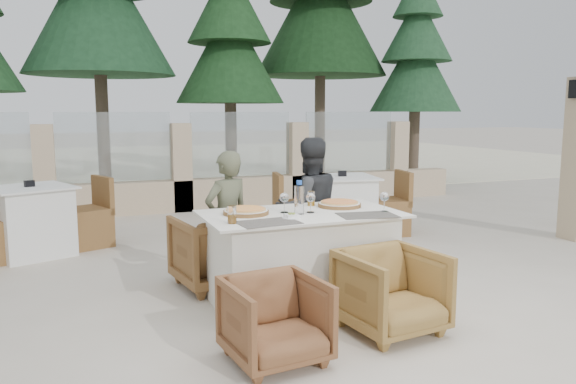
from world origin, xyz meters
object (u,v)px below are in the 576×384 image
object	(u,v)px
wine_glass_near	(311,202)
olive_dish	(292,215)
bg_table_b	(342,206)
armchair_far_right	(319,251)
diner_right	(309,208)
armchair_far_left	(216,251)
wine_glass_centre	(284,202)
beer_glass_left	(232,215)
armchair_near_right	(391,292)
bg_table_a	(32,221)
pizza_left	(246,211)
water_bottle	(299,197)
armchair_near_left	(275,320)
wine_glass_corner	(384,201)
dining_table	(301,259)
diner_left	(227,221)
beer_glass_right	(311,198)
pizza_right	(339,204)

from	to	relation	value
wine_glass_near	olive_dish	size ratio (longest dim) A/B	1.67
olive_dish	bg_table_b	distance (m)	2.92
armchair_far_right	bg_table_b	bearing A→B (deg)	-105.10
armchair_far_right	diner_right	world-z (taller)	diner_right
armchair_far_left	wine_glass_centre	bearing A→B (deg)	111.67
beer_glass_left	olive_dish	xyz separation A→B (m)	(0.48, 0.02, -0.04)
armchair_near_right	bg_table_a	distance (m)	4.19
armchair_far_left	bg_table_b	size ratio (longest dim) A/B	0.44
wine_glass_near	beer_glass_left	world-z (taller)	wine_glass_near
bg_table_b	wine_glass_near	bearing A→B (deg)	-112.04
pizza_left	armchair_near_right	bearing A→B (deg)	-47.73
wine_glass_centre	armchair_far_right	distance (m)	0.99
diner_right	bg_table_b	size ratio (longest dim) A/B	0.82
water_bottle	wine_glass_centre	bearing A→B (deg)	134.98
armchair_far_right	armchair_near_left	bearing A→B (deg)	74.70
olive_dish	armchair_near_right	world-z (taller)	olive_dish
wine_glass_corner	bg_table_b	size ratio (longest dim) A/B	0.11
bg_table_b	armchair_far_right	bearing A→B (deg)	-112.70
wine_glass_centre	armchair_near_right	size ratio (longest dim) A/B	0.28
dining_table	armchair_far_right	bearing A→B (deg)	53.51
wine_glass_centre	beer_glass_left	distance (m)	0.58
diner_left	pizza_left	bearing A→B (deg)	71.20
diner_right	bg_table_b	bearing A→B (deg)	-126.14
olive_dish	armchair_near_right	size ratio (longest dim) A/B	0.17
armchair_far_right	bg_table_a	distance (m)	3.25
beer_glass_right	diner_left	distance (m)	0.78
dining_table	wine_glass_centre	size ratio (longest dim) A/B	8.70
armchair_far_left	bg_table_b	xyz separation A→B (m)	(2.01, 1.45, 0.06)
pizza_left	diner_left	size ratio (longest dim) A/B	0.29
dining_table	diner_left	bearing A→B (deg)	126.08
pizza_right	bg_table_b	xyz separation A→B (m)	(1.07, 2.04, -0.41)
armchair_far_right	bg_table_b	size ratio (longest dim) A/B	0.36
wine_glass_centre	armchair_far_right	world-z (taller)	wine_glass_centre
dining_table	pizza_right	bearing A→B (deg)	19.28
water_bottle	bg_table_b	size ratio (longest dim) A/B	0.17
wine_glass_corner	beer_glass_left	size ratio (longest dim) A/B	1.40
beer_glass_left	armchair_near_right	bearing A→B (deg)	-29.33
wine_glass_corner	armchair_near_left	xyz separation A→B (m)	(-1.22, -0.73, -0.59)
wine_glass_near	diner_left	world-z (taller)	diner_left
diner_left	diner_right	bearing A→B (deg)	163.48
armchair_far_right	diner_right	size ratio (longest dim) A/B	0.43
olive_dish	armchair_far_left	world-z (taller)	olive_dish
wine_glass_near	armchair_far_left	distance (m)	1.10
beer_glass_right	armchair_far_right	size ratio (longest dim) A/B	0.22
wine_glass_centre	dining_table	bearing A→B (deg)	-20.61
wine_glass_corner	diner_right	bearing A→B (deg)	107.58
wine_glass_corner	bg_table_a	distance (m)	3.96
diner_right	pizza_left	bearing A→B (deg)	36.05
wine_glass_corner	armchair_far_right	distance (m)	1.02
armchair_far_right	armchair_near_left	size ratio (longest dim) A/B	0.97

